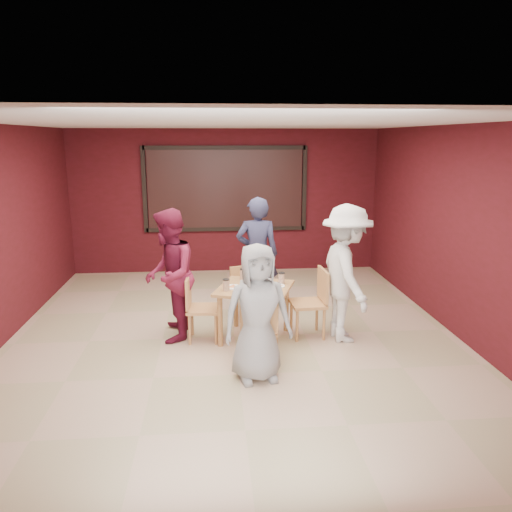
{
  "coord_description": "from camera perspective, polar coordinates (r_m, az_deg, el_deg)",
  "views": [
    {
      "loc": [
        -0.26,
        -6.32,
        2.62
      ],
      "look_at": [
        0.29,
        -0.08,
        1.13
      ],
      "focal_mm": 35.0,
      "sensor_mm": 36.0,
      "label": 1
    }
  ],
  "objects": [
    {
      "name": "floor",
      "position": [
        6.85,
        -2.49,
        -9.17
      ],
      "size": [
        7.0,
        7.0,
        0.0
      ],
      "primitive_type": "plane",
      "color": "tan",
      "rests_on": "ground"
    },
    {
      "name": "chair_left",
      "position": [
        6.61,
        -6.69,
        -5.53
      ],
      "size": [
        0.45,
        0.45,
        0.87
      ],
      "color": "#C97E4E",
      "rests_on": "floor"
    },
    {
      "name": "chair_back",
      "position": [
        7.42,
        -1.34,
        -3.8
      ],
      "size": [
        0.47,
        0.47,
        0.77
      ],
      "color": "#C97E4E",
      "rests_on": "floor"
    },
    {
      "name": "window_blinds",
      "position": [
        9.82,
        -3.51,
        7.65
      ],
      "size": [
        3.0,
        0.02,
        1.5
      ],
      "primitive_type": "cube",
      "color": "black"
    },
    {
      "name": "chair_right",
      "position": [
        6.74,
        6.59,
        -4.86
      ],
      "size": [
        0.47,
        0.47,
        0.93
      ],
      "color": "#C97E4E",
      "rests_on": "floor"
    },
    {
      "name": "diner_left",
      "position": [
        6.61,
        -9.9,
        -2.19
      ],
      "size": [
        0.68,
        0.86,
        1.74
      ],
      "primitive_type": "imported",
      "rotation": [
        0.0,
        0.0,
        -1.59
      ],
      "color": "maroon",
      "rests_on": "floor"
    },
    {
      "name": "diner_front",
      "position": [
        5.45,
        0.17,
        -6.53
      ],
      "size": [
        0.82,
        0.61,
        1.54
      ],
      "primitive_type": "imported",
      "rotation": [
        0.0,
        0.0,
        0.17
      ],
      "color": "gray",
      "rests_on": "floor"
    },
    {
      "name": "diner_back",
      "position": [
        7.62,
        0.14,
        0.17
      ],
      "size": [
        0.67,
        0.46,
        1.77
      ],
      "primitive_type": "imported",
      "rotation": [
        0.0,
        0.0,
        3.08
      ],
      "color": "#2C2F4F",
      "rests_on": "floor"
    },
    {
      "name": "dining_table",
      "position": [
        6.57,
        -0.18,
        -4.24
      ],
      "size": [
        1.15,
        1.15,
        0.87
      ],
      "color": "#B18848",
      "rests_on": "floor"
    },
    {
      "name": "diner_right",
      "position": [
        6.59,
        10.25,
        -2.0
      ],
      "size": [
        0.77,
        1.22,
        1.8
      ],
      "primitive_type": "imported",
      "rotation": [
        0.0,
        0.0,
        1.65
      ],
      "color": "silver",
      "rests_on": "floor"
    },
    {
      "name": "chair_front",
      "position": [
        5.82,
        0.43,
        -8.03
      ],
      "size": [
        0.48,
        0.48,
        0.88
      ],
      "color": "#C97E4E",
      "rests_on": "floor"
    }
  ]
}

